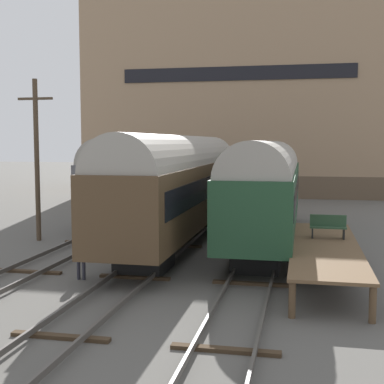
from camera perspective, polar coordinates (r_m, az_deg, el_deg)
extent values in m
plane|color=#56544F|center=(22.31, -3.74, -7.31)|extent=(200.00, 200.00, 0.00)
cube|color=#4C4742|center=(24.01, -15.07, -6.13)|extent=(0.08, 60.00, 0.16)
cube|color=#4C4742|center=(23.41, -11.92, -6.36)|extent=(0.08, 60.00, 0.16)
cube|color=#3D2D1E|center=(21.12, -17.02, -8.12)|extent=(2.60, 0.24, 0.10)
cube|color=#3D2D1E|center=(26.42, -10.72, -5.29)|extent=(2.60, 0.24, 0.10)
cube|color=#3D2D1E|center=(31.96, -6.60, -3.38)|extent=(2.60, 0.24, 0.10)
cube|color=#3D2D1E|center=(37.64, -3.72, -2.03)|extent=(2.60, 0.24, 0.10)
cube|color=#3D2D1E|center=(43.41, -1.61, -1.04)|extent=(2.60, 0.24, 0.10)
cube|color=#3D2D1E|center=(49.24, 0.01, -0.28)|extent=(2.60, 0.24, 0.10)
cube|color=#4C4742|center=(22.47, -5.52, -6.76)|extent=(0.08, 60.00, 0.16)
cube|color=#4C4742|center=(22.09, -1.94, -6.95)|extent=(0.08, 60.00, 0.16)
cube|color=#3D2D1E|center=(14.17, -13.86, -14.76)|extent=(2.60, 0.24, 0.10)
cube|color=#3D2D1E|center=(19.51, -6.13, -9.03)|extent=(2.60, 0.24, 0.10)
cube|color=#3D2D1E|center=(25.14, -1.91, -5.74)|extent=(2.60, 0.24, 0.10)
cube|color=#3D2D1E|center=(30.91, 0.73, -3.64)|extent=(2.60, 0.24, 0.10)
cube|color=#3D2D1E|center=(36.76, 2.53, -2.21)|extent=(2.60, 0.24, 0.10)
cube|color=#3D2D1E|center=(42.65, 3.82, -1.16)|extent=(2.60, 0.24, 0.10)
cube|color=#3D2D1E|center=(48.56, 4.81, -0.38)|extent=(2.60, 0.24, 0.10)
cube|color=#4C4742|center=(21.63, 5.12, -7.24)|extent=(0.08, 60.00, 0.16)
cube|color=#4C4742|center=(21.51, 8.95, -7.35)|extent=(0.08, 60.00, 0.16)
cube|color=#3D2D1E|center=(13.02, 3.57, -16.47)|extent=(2.60, 0.24, 0.10)
cube|color=#3D2D1E|center=(18.68, 6.25, -9.68)|extent=(2.60, 0.24, 0.10)
cube|color=#3D2D1E|center=(24.51, 7.61, -6.07)|extent=(2.60, 0.24, 0.10)
cube|color=#3D2D1E|center=(30.40, 8.44, -3.85)|extent=(2.60, 0.24, 0.10)
cube|color=#3D2D1E|center=(36.33, 9.00, -2.36)|extent=(2.60, 0.24, 0.10)
cube|color=#3D2D1E|center=(42.28, 9.40, -1.28)|extent=(2.60, 0.24, 0.10)
cube|color=#3D2D1E|center=(48.24, 9.70, -0.47)|extent=(2.60, 0.24, 0.10)
cube|color=black|center=(32.27, 1.23, -2.45)|extent=(1.80, 2.40, 1.00)
cube|color=black|center=(20.57, -5.06, -6.98)|extent=(1.80, 2.40, 1.00)
cube|color=#4C3823|center=(26.11, -1.22, -0.08)|extent=(2.92, 18.79, 2.83)
cube|color=black|center=(26.08, -1.22, 0.66)|extent=(2.96, 17.28, 1.02)
cylinder|color=gray|center=(26.02, -1.22, 3.02)|extent=(2.77, 18.41, 2.77)
cube|color=black|center=(31.85, 8.62, -2.62)|extent=(1.80, 2.40, 1.00)
cube|color=black|center=(20.94, 6.91, -6.77)|extent=(1.80, 2.40, 1.00)
cube|color=#1E4228|center=(26.14, 7.99, -0.37)|extent=(2.82, 17.08, 2.60)
cube|color=black|center=(26.11, 8.00, 0.31)|extent=(2.86, 15.71, 0.94)
cylinder|color=gray|center=(26.04, 8.03, 2.48)|extent=(2.68, 16.73, 2.68)
cube|color=black|center=(39.47, -2.96, -1.03)|extent=(1.80, 2.40, 1.00)
cube|color=black|center=(29.83, -7.95, -3.15)|extent=(1.80, 2.40, 1.00)
cube|color=slate|center=(34.43, -5.14, 1.13)|extent=(2.89, 15.66, 2.72)
cube|color=black|center=(34.40, -5.14, 1.67)|extent=(2.93, 14.40, 0.98)
cylinder|color=gray|center=(34.35, -5.15, 3.39)|extent=(2.75, 15.34, 2.75)
cube|color=brown|center=(20.25, 14.01, -5.66)|extent=(2.44, 10.52, 0.10)
cylinder|color=brown|center=(15.40, 10.63, -11.25)|extent=(0.20, 0.20, 1.03)
cylinder|color=brown|center=(15.51, 18.72, -11.31)|extent=(0.20, 0.20, 1.03)
cylinder|color=brown|center=(25.36, 11.11, -4.68)|extent=(0.20, 0.20, 1.03)
cylinder|color=brown|center=(25.43, 15.96, -4.76)|extent=(0.20, 0.20, 1.03)
cylinder|color=brown|center=(20.35, 10.93, -7.16)|extent=(0.20, 0.20, 1.03)
cylinder|color=brown|center=(20.43, 16.99, -7.24)|extent=(0.20, 0.20, 1.03)
cube|color=#2D4C33|center=(21.58, 14.31, -3.69)|extent=(1.40, 0.40, 0.06)
cube|color=#2D4C33|center=(21.71, 14.31, -2.96)|extent=(1.40, 0.06, 0.45)
cube|color=black|center=(21.60, 12.72, -4.27)|extent=(0.06, 0.40, 0.40)
cube|color=black|center=(21.65, 15.88, -4.32)|extent=(0.06, 0.40, 0.40)
cylinder|color=#282833|center=(19.64, -12.00, -7.99)|extent=(0.12, 0.12, 0.79)
cylinder|color=#282833|center=(19.56, -11.46, -8.03)|extent=(0.12, 0.12, 0.79)
cylinder|color=gray|center=(19.44, -11.78, -5.93)|extent=(0.32, 0.32, 0.66)
sphere|color=tan|center=(19.36, -11.80, -4.66)|extent=(0.21, 0.21, 0.21)
cylinder|color=#473828|center=(27.37, -16.22, 3.23)|extent=(0.24, 0.24, 7.94)
cube|color=#473828|center=(27.43, -16.39, 9.53)|extent=(1.80, 0.12, 0.12)
cube|color=brown|center=(53.99, 5.56, 1.18)|extent=(28.79, 13.89, 1.96)
cube|color=#9E7F60|center=(54.17, 5.66, 11.58)|extent=(28.79, 13.89, 17.63)
cube|color=black|center=(47.27, 4.72, 12.50)|extent=(20.15, 0.10, 1.20)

